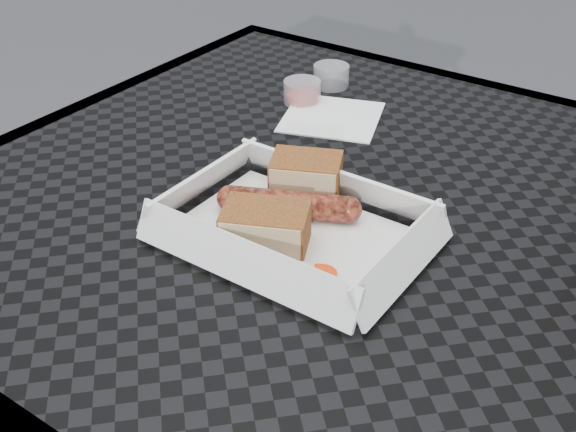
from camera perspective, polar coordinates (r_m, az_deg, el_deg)
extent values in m
cube|color=black|center=(0.78, 2.73, 1.30)|extent=(0.80, 0.80, 0.01)
cube|color=black|center=(1.09, 13.88, 9.77)|extent=(0.80, 0.03, 0.03)
cube|color=black|center=(1.01, -16.24, 7.52)|extent=(0.03, 0.80, 0.03)
cylinder|color=black|center=(1.39, -2.07, -1.12)|extent=(0.03, 0.03, 0.73)
cube|color=white|center=(0.70, 0.47, -1.54)|extent=(0.22, 0.15, 0.00)
cylinder|color=maroon|center=(0.72, 0.04, 0.95)|extent=(0.12, 0.08, 0.03)
sphere|color=maroon|center=(0.71, 4.79, 0.49)|extent=(0.03, 0.03, 0.03)
sphere|color=maroon|center=(0.73, -4.59, 1.38)|extent=(0.03, 0.03, 0.03)
cube|color=brown|center=(0.75, 1.43, 3.07)|extent=(0.09, 0.08, 0.04)
cube|color=brown|center=(0.67, -1.79, -0.94)|extent=(0.09, 0.08, 0.04)
cylinder|color=#E9380A|center=(0.65, 1.31, -4.65)|extent=(0.02, 0.02, 0.00)
torus|color=white|center=(0.64, 1.61, -5.13)|extent=(0.02, 0.02, 0.00)
cube|color=#B2D17F|center=(0.64, 2.22, -4.89)|extent=(0.02, 0.02, 0.00)
cube|color=white|center=(0.94, 3.47, 7.80)|extent=(0.15, 0.15, 0.00)
cylinder|color=#97120B|center=(0.98, 1.13, 9.80)|extent=(0.05, 0.05, 0.03)
cylinder|color=silver|center=(1.03, 3.43, 10.99)|extent=(0.05, 0.05, 0.03)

